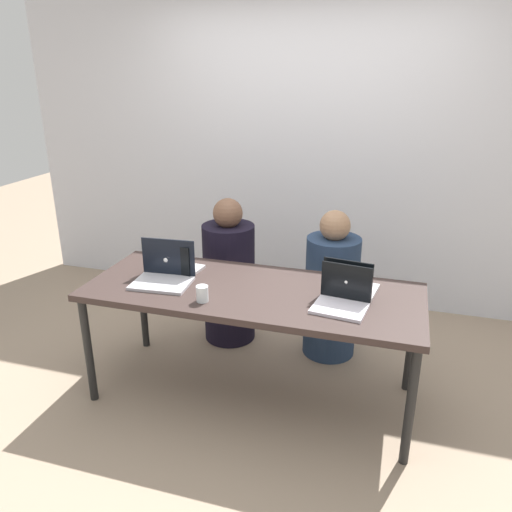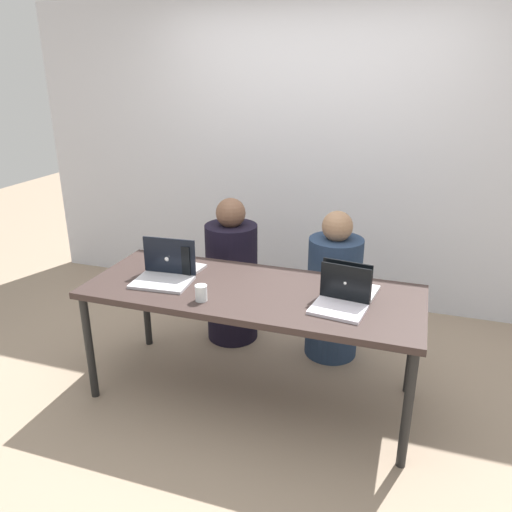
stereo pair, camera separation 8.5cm
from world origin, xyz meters
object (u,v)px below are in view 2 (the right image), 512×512
at_px(person_on_left, 232,278).
at_px(laptop_back_left, 175,264).
at_px(laptop_back_right, 350,286).
at_px(water_glass_left, 201,294).
at_px(laptop_front_left, 165,273).
at_px(laptop_front_right, 341,300).
at_px(person_on_right, 333,293).

xyz_separation_m(person_on_left, laptop_back_left, (-0.18, -0.54, 0.29)).
bearing_deg(laptop_back_left, laptop_back_right, -174.52).
height_order(person_on_left, water_glass_left, person_on_left).
xyz_separation_m(laptop_back_left, water_glass_left, (0.34, -0.35, -0.00)).
xyz_separation_m(person_on_left, water_glass_left, (0.16, -0.89, 0.29)).
xyz_separation_m(laptop_back_left, laptop_front_left, (0.02, -0.17, 0.01)).
bearing_deg(laptop_front_left, laptop_front_right, -5.85).
bearing_deg(laptop_back_right, water_glass_left, 32.39).
distance_m(person_on_left, person_on_right, 0.76).
bearing_deg(laptop_back_left, person_on_right, -144.67).
bearing_deg(laptop_front_right, laptop_front_left, -174.30).
bearing_deg(laptop_front_right, person_on_left, 148.67).
distance_m(person_on_left, laptop_back_right, 1.12).
bearing_deg(person_on_right, laptop_back_right, 115.99).
bearing_deg(laptop_front_left, water_glass_left, -33.72).
height_order(person_on_left, laptop_back_right, person_on_left).
distance_m(laptop_back_right, water_glass_left, 0.85).
bearing_deg(water_glass_left, person_on_right, 55.99).
xyz_separation_m(laptop_front_right, water_glass_left, (-0.75, -0.15, -0.01)).
relative_size(person_on_left, laptop_back_left, 3.30).
height_order(person_on_right, laptop_front_left, person_on_right).
bearing_deg(laptop_front_left, laptop_back_left, 91.36).
xyz_separation_m(laptop_back_right, laptop_front_left, (-1.10, -0.16, 0.00)).
relative_size(laptop_back_left, laptop_front_right, 1.08).
bearing_deg(person_on_right, laptop_back_left, 37.72).
xyz_separation_m(person_on_left, person_on_right, (0.76, 0.00, -0.01)).
bearing_deg(water_glass_left, laptop_front_left, 150.46).
distance_m(laptop_back_left, laptop_front_left, 0.17).
distance_m(person_on_right, laptop_back_left, 1.13).
relative_size(person_on_left, water_glass_left, 11.97).
relative_size(laptop_front_right, water_glass_left, 3.37).
bearing_deg(laptop_back_left, laptop_front_right, 175.40).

